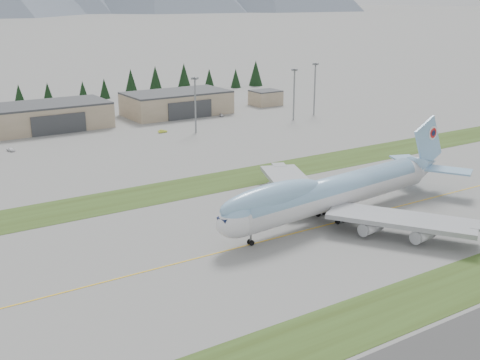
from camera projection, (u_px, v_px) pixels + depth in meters
ground at (298, 232)px, 141.51m from camera, size 7000.00×7000.00×0.00m
grass_strip_near at (425, 297)px, 110.97m from camera, size 400.00×14.00×0.08m
grass_strip_far at (204, 185)px, 177.68m from camera, size 400.00×18.00×0.08m
taxiway_line_main at (298, 232)px, 141.51m from camera, size 400.00×0.40×0.02m
boeing_747_freighter at (334, 192)px, 148.31m from camera, size 81.72×70.08×21.48m
hangar_center at (49, 116)px, 252.64m from camera, size 48.00×26.60×10.80m
hangar_right at (177, 103)px, 283.80m from camera, size 48.00×26.60×10.80m
control_shed at (266, 98)px, 308.70m from camera, size 14.00×12.00×7.60m
floodlight_masts at (216, 91)px, 247.51m from camera, size 145.78×7.38×24.22m
service_vehicle_a at (11, 151)px, 216.25m from camera, size 2.63×4.22×1.34m
service_vehicle_b at (163, 133)px, 246.30m from camera, size 3.88×1.62×1.25m
service_vehicle_c at (221, 116)px, 279.84m from camera, size 2.79×4.17×1.12m
conifer_belt at (50, 90)px, 312.01m from camera, size 273.18×14.79×16.88m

